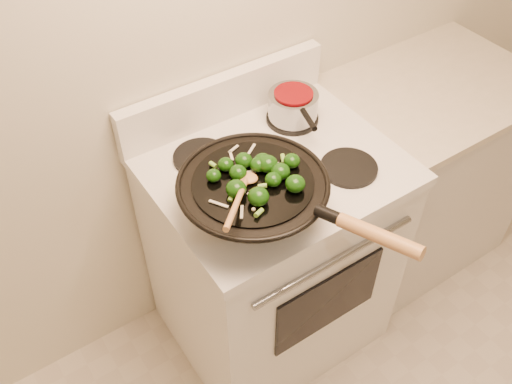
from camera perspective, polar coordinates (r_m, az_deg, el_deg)
stove at (r=2.14m, az=1.52°, el=-6.06°), size 0.78×0.67×1.08m
counter_unit at (r=2.56m, az=15.78°, el=1.99°), size 0.79×0.62×0.91m
wok at (r=1.58m, az=-0.15°, el=-0.48°), size 0.42×0.68×0.20m
stirfry at (r=1.54m, az=0.40°, el=1.83°), size 0.29×0.28×0.05m
wooden_spoon at (r=1.48m, az=-1.48°, el=0.06°), size 0.22×0.23×0.09m
saucepan at (r=1.94m, az=3.74°, el=8.64°), size 0.17×0.27×0.10m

